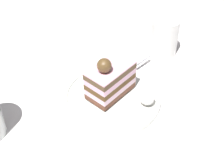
% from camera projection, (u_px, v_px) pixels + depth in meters
% --- Properties ---
extents(ground_plane, '(2.40, 2.40, 0.00)m').
position_uv_depth(ground_plane, '(108.00, 103.00, 0.67)').
color(ground_plane, silver).
extents(dessert_plate, '(0.21, 0.21, 0.02)m').
position_uv_depth(dessert_plate, '(112.00, 97.00, 0.67)').
color(dessert_plate, silver).
rests_on(dessert_plate, ground_plane).
extents(cake_slice, '(0.11, 0.09, 0.10)m').
position_uv_depth(cake_slice, '(110.00, 79.00, 0.65)').
color(cake_slice, brown).
rests_on(cake_slice, dessert_plate).
extents(whipped_cream_dollop, '(0.03, 0.03, 0.03)m').
position_uv_depth(whipped_cream_dollop, '(147.00, 97.00, 0.64)').
color(whipped_cream_dollop, white).
rests_on(whipped_cream_dollop, dessert_plate).
extents(fork, '(0.12, 0.06, 0.00)m').
position_uv_depth(fork, '(131.00, 68.00, 0.73)').
color(fork, silver).
rests_on(fork, dessert_plate).
extents(drink_glass_near, '(0.07, 0.07, 0.10)m').
position_uv_depth(drink_glass_near, '(164.00, 39.00, 0.78)').
color(drink_glass_near, white).
rests_on(drink_glass_near, ground_plane).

